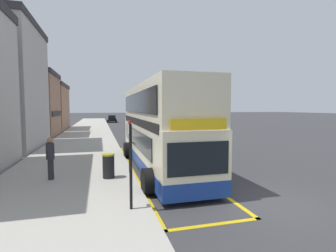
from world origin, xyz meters
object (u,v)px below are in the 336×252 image
at_px(parked_car_black_far, 112,119).
at_px(parked_car_black_behind, 135,118).
at_px(bus_stop_sign, 130,157).
at_px(pedestrian_waiting_near_sign, 50,157).
at_px(parked_car_white_across, 146,121).
at_px(litter_bin, 108,166).
at_px(double_decker_bus, 159,130).

relative_size(parked_car_black_far, parked_car_black_behind, 1.00).
bearing_deg(bus_stop_sign, pedestrian_waiting_near_sign, 126.14).
xyz_separation_m(parked_car_white_across, litter_bin, (-7.94, -33.87, -0.12)).
xyz_separation_m(double_decker_bus, litter_bin, (-2.71, -1.87, -1.38)).
height_order(bus_stop_sign, parked_car_white_across, bus_stop_sign).
bearing_deg(pedestrian_waiting_near_sign, parked_car_black_behind, 78.09).
distance_m(double_decker_bus, litter_bin, 3.58).
relative_size(bus_stop_sign, parked_car_white_across, 0.64).
height_order(double_decker_bus, litter_bin, double_decker_bus).
height_order(parked_car_black_far, parked_car_white_across, same).
xyz_separation_m(parked_car_black_far, parked_car_black_behind, (5.80, 4.38, 0.00)).
relative_size(pedestrian_waiting_near_sign, litter_bin, 1.69).
height_order(parked_car_black_far, parked_car_black_behind, same).
bearing_deg(parked_car_white_across, pedestrian_waiting_near_sign, -109.72).
height_order(parked_car_black_behind, parked_car_white_across, same).
bearing_deg(bus_stop_sign, litter_bin, 98.41).
relative_size(double_decker_bus, litter_bin, 10.57).
bearing_deg(pedestrian_waiting_near_sign, parked_car_black_far, 84.05).
relative_size(bus_stop_sign, parked_car_black_far, 0.64).
xyz_separation_m(pedestrian_waiting_near_sign, litter_bin, (2.42, -0.41, -0.46)).
bearing_deg(parked_car_black_far, parked_car_black_behind, 36.34).
bearing_deg(parked_car_black_far, pedestrian_waiting_near_sign, -96.67).
xyz_separation_m(parked_car_black_far, parked_car_white_across, (5.59, -12.24, 0.00)).
distance_m(double_decker_bus, parked_car_black_behind, 48.94).
bearing_deg(bus_stop_sign, parked_car_black_behind, 82.01).
xyz_separation_m(parked_car_black_far, litter_bin, (-2.34, -46.11, -0.12)).
relative_size(double_decker_bus, parked_car_black_behind, 2.71).
relative_size(double_decker_bus, parked_car_black_far, 2.71).
bearing_deg(pedestrian_waiting_near_sign, litter_bin, -9.50).
xyz_separation_m(parked_car_black_behind, litter_bin, (-8.14, -50.49, -0.12)).
bearing_deg(litter_bin, double_decker_bus, 34.58).
bearing_deg(parked_car_black_behind, litter_bin, -102.01).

